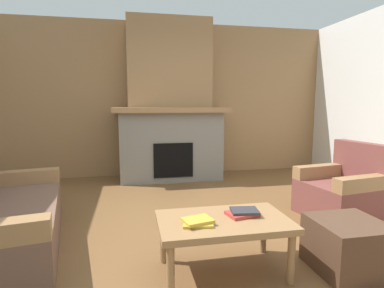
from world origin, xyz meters
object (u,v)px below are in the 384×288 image
Objects in this scene: armchair at (344,192)px; ottoman at (348,246)px; fireplace at (170,111)px; coffee_table at (223,226)px.

ottoman is (-0.75, -1.04, -0.09)m from armchair.
coffee_table is (0.01, -3.11, -0.79)m from fireplace.
fireplace reaches higher than ottoman.
coffee_table is 1.92× the size of ottoman.
fireplace is at bearing 127.54° from armchair.
armchair is 1.28m from ottoman.
ottoman is at bearing -9.91° from coffee_table.
coffee_table is at bearing 170.09° from ottoman.
armchair is 1.92m from coffee_table.
ottoman is at bearing -125.73° from armchair.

